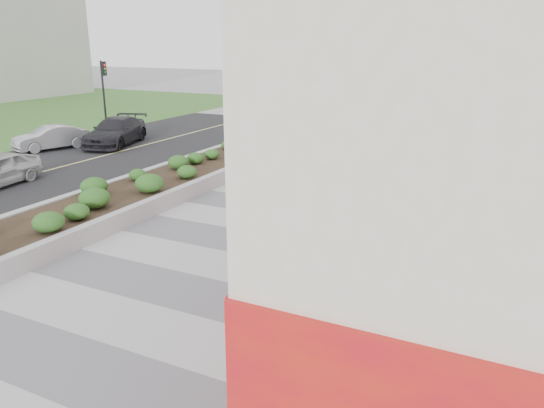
{
  "coord_description": "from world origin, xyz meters",
  "views": [
    {
      "loc": [
        6.38,
        -6.86,
        5.34
      ],
      "look_at": [
        0.31,
        5.36,
        1.1
      ],
      "focal_mm": 35.0,
      "sensor_mm": 36.0,
      "label": 1
    }
  ],
  "objects_px": {
    "car_dark": "(116,131)",
    "traffic_signal_far": "(104,86)",
    "traffic_signal_near": "(246,92)",
    "skateboarder": "(304,166)",
    "planter": "(143,188)",
    "car_silver": "(50,138)"
  },
  "relations": [
    {
      "from": "traffic_signal_near",
      "to": "car_dark",
      "type": "distance_m",
      "value": 7.21
    },
    {
      "from": "planter",
      "to": "traffic_signal_near",
      "type": "distance_m",
      "value": 10.9
    },
    {
      "from": "planter",
      "to": "skateboarder",
      "type": "distance_m",
      "value": 6.01
    },
    {
      "from": "traffic_signal_far",
      "to": "traffic_signal_near",
      "type": "bearing_deg",
      "value": 3.11
    },
    {
      "from": "traffic_signal_near",
      "to": "car_silver",
      "type": "bearing_deg",
      "value": -146.17
    },
    {
      "from": "car_dark",
      "to": "traffic_signal_far",
      "type": "bearing_deg",
      "value": 121.42
    },
    {
      "from": "planter",
      "to": "skateboarder",
      "type": "height_order",
      "value": "skateboarder"
    },
    {
      "from": "planter",
      "to": "traffic_signal_far",
      "type": "relative_size",
      "value": 4.29
    },
    {
      "from": "planter",
      "to": "traffic_signal_near",
      "type": "relative_size",
      "value": 4.29
    },
    {
      "from": "skateboarder",
      "to": "car_silver",
      "type": "xyz_separation_m",
      "value": [
        -14.22,
        0.69,
        -0.14
      ]
    },
    {
      "from": "traffic_signal_far",
      "to": "car_dark",
      "type": "xyz_separation_m",
      "value": [
        3.02,
        -2.6,
        -2.05
      ]
    },
    {
      "from": "traffic_signal_near",
      "to": "skateboarder",
      "type": "distance_m",
      "value": 8.85
    },
    {
      "from": "skateboarder",
      "to": "car_dark",
      "type": "xyz_separation_m",
      "value": [
        -12.13,
        3.13,
        -0.03
      ]
    },
    {
      "from": "traffic_signal_near",
      "to": "skateboarder",
      "type": "bearing_deg",
      "value": -46.33
    },
    {
      "from": "traffic_signal_near",
      "to": "traffic_signal_far",
      "type": "bearing_deg",
      "value": -176.89
    },
    {
      "from": "planter",
      "to": "traffic_signal_far",
      "type": "bearing_deg",
      "value": 137.54
    },
    {
      "from": "car_silver",
      "to": "planter",
      "type": "bearing_deg",
      "value": -6.72
    },
    {
      "from": "traffic_signal_far",
      "to": "skateboarder",
      "type": "xyz_separation_m",
      "value": [
        15.15,
        -5.73,
        -2.02
      ]
    },
    {
      "from": "traffic_signal_near",
      "to": "car_silver",
      "type": "xyz_separation_m",
      "value": [
        -8.27,
        -5.54,
        -2.16
      ]
    },
    {
      "from": "planter",
      "to": "car_dark",
      "type": "height_order",
      "value": "car_dark"
    },
    {
      "from": "planter",
      "to": "car_silver",
      "type": "bearing_deg",
      "value": 153.64
    },
    {
      "from": "planter",
      "to": "car_silver",
      "type": "distance_m",
      "value": 11.16
    }
  ]
}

